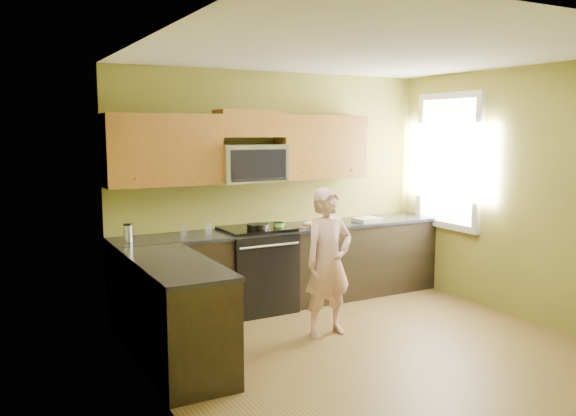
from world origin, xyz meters
TOP-DOWN VIEW (x-y plane):
  - floor at (0.00, 0.00)m, footprint 4.00×4.00m
  - ceiling at (0.00, 0.00)m, footprint 4.00×4.00m
  - wall_back at (0.00, 2.00)m, footprint 4.00×0.00m
  - wall_left at (-2.00, 0.00)m, footprint 0.00×4.00m
  - wall_right at (2.00, 0.00)m, footprint 0.00×4.00m
  - cabinet_back_run at (0.00, 1.70)m, footprint 4.00×0.60m
  - cabinet_left_run at (-1.70, 0.60)m, footprint 0.60×1.60m
  - countertop_back at (0.00, 1.69)m, footprint 4.00×0.62m
  - countertop_left at (-1.69, 0.60)m, footprint 0.62×1.60m
  - stove at (-0.40, 1.68)m, footprint 0.76×0.65m
  - microwave at (-0.40, 1.80)m, footprint 0.76×0.40m
  - upper_cab_left at (-1.39, 1.83)m, footprint 1.22×0.33m
  - upper_cab_right at (0.54, 1.83)m, footprint 1.12×0.33m
  - upper_cab_over_mw at (-0.40, 1.83)m, footprint 0.76×0.33m
  - window at (1.98, 1.20)m, footprint 0.06×1.06m
  - woman at (-0.12, 0.61)m, footprint 0.55×0.38m
  - frying_pan at (-0.42, 1.59)m, footprint 0.37×0.48m
  - butter_tub at (-0.13, 1.64)m, footprint 0.14×0.14m
  - toast_slice at (0.13, 1.57)m, footprint 0.14×0.14m
  - napkin_a at (0.23, 1.45)m, footprint 0.12×0.13m
  - napkin_b at (0.23, 1.58)m, footprint 0.15×0.16m
  - dish_towel at (1.03, 1.56)m, footprint 0.32×0.26m
  - travel_mug at (-1.83, 1.65)m, footprint 0.10×0.10m
  - glass_a at (-1.23, 1.71)m, footprint 0.09×0.09m
  - glass_b at (-0.93, 1.74)m, footprint 0.08×0.08m
  - glass_c at (-0.97, 1.68)m, footprint 0.07×0.07m

SIDE VIEW (x-z plane):
  - floor at x=0.00m, z-range 0.00..0.00m
  - cabinet_back_run at x=0.00m, z-range 0.00..0.88m
  - cabinet_left_run at x=-1.70m, z-range 0.00..0.88m
  - stove at x=-0.40m, z-range 0.00..0.95m
  - woman at x=-0.12m, z-range 0.00..1.47m
  - countertop_back at x=0.00m, z-range 0.88..0.92m
  - countertop_left at x=-1.69m, z-range 0.88..0.92m
  - butter_tub at x=-0.13m, z-range 0.87..0.97m
  - travel_mug at x=-1.83m, z-range 0.83..1.01m
  - toast_slice at x=0.13m, z-range 0.92..0.93m
  - dish_towel at x=1.03m, z-range 0.92..0.97m
  - frying_pan at x=-0.42m, z-range 0.92..0.98m
  - napkin_a at x=0.23m, z-range 0.92..0.98m
  - napkin_b at x=0.23m, z-range 0.92..0.99m
  - glass_a at x=-1.23m, z-range 0.92..1.04m
  - glass_b at x=-0.93m, z-range 0.92..1.04m
  - glass_c at x=-0.97m, z-range 0.92..1.04m
  - wall_back at x=0.00m, z-range -0.65..3.35m
  - wall_left at x=-2.00m, z-range -0.65..3.35m
  - wall_right at x=2.00m, z-range -0.65..3.35m
  - microwave at x=-0.40m, z-range 1.24..1.66m
  - upper_cab_left at x=-1.39m, z-range 1.07..1.82m
  - upper_cab_right at x=0.54m, z-range 1.07..1.82m
  - window at x=1.98m, z-range 0.82..2.48m
  - upper_cab_over_mw at x=-0.40m, z-range 1.95..2.25m
  - ceiling at x=0.00m, z-range 2.70..2.70m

